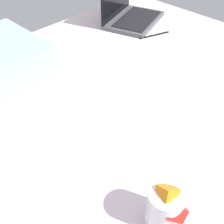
% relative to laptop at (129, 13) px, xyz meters
% --- Properties ---
extents(bed_mattress, '(1.80, 1.40, 0.18)m').
position_rel_laptop_xyz_m(bed_mattress, '(-0.55, -0.44, -0.13)').
color(bed_mattress, silver).
rests_on(bed_mattress, ground).
extents(laptop, '(0.39, 0.32, 0.23)m').
position_rel_laptop_xyz_m(laptop, '(0.00, 0.00, 0.00)').
color(laptop, '#4C4C51').
rests_on(laptop, bed_mattress).
extents(snack_cup, '(0.09, 0.10, 0.14)m').
position_rel_laptop_xyz_m(snack_cup, '(-0.81, -0.84, 0.01)').
color(snack_cup, silver).
rests_on(snack_cup, bed_mattress).
extents(charger_cable, '(0.16, 0.06, 0.01)m').
position_rel_laptop_xyz_m(charger_cable, '(-0.04, -0.21, -0.04)').
color(charger_cable, black).
rests_on(charger_cable, bed_mattress).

